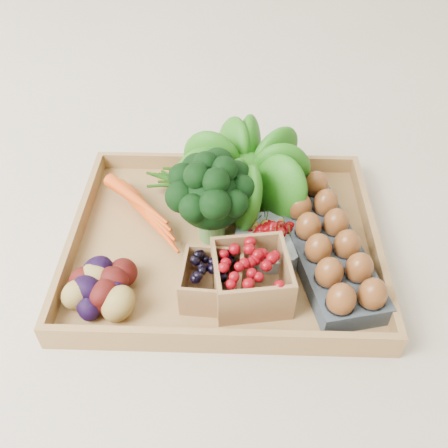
{
  "coord_description": "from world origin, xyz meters",
  "views": [
    {
      "loc": [
        0.02,
        -0.64,
        0.67
      ],
      "look_at": [
        0.0,
        0.0,
        0.06
      ],
      "focal_mm": 40.0,
      "sensor_mm": 36.0,
      "label": 1
    }
  ],
  "objects_px": {
    "cherry_bowl": "(271,243)",
    "egg_carton": "(325,249)",
    "tray": "(224,244)",
    "broccoli": "(212,212)"
  },
  "relations": [
    {
      "from": "egg_carton",
      "to": "cherry_bowl",
      "type": "bearing_deg",
      "value": 159.39
    },
    {
      "from": "tray",
      "to": "egg_carton",
      "type": "height_order",
      "value": "egg_carton"
    },
    {
      "from": "tray",
      "to": "broccoli",
      "type": "xyz_separation_m",
      "value": [
        -0.02,
        0.01,
        0.07
      ]
    },
    {
      "from": "tray",
      "to": "egg_carton",
      "type": "bearing_deg",
      "value": -9.64
    },
    {
      "from": "cherry_bowl",
      "to": "egg_carton",
      "type": "distance_m",
      "value": 0.09
    },
    {
      "from": "broccoli",
      "to": "egg_carton",
      "type": "xyz_separation_m",
      "value": [
        0.2,
        -0.04,
        -0.04
      ]
    },
    {
      "from": "cherry_bowl",
      "to": "egg_carton",
      "type": "bearing_deg",
      "value": -7.89
    },
    {
      "from": "broccoli",
      "to": "cherry_bowl",
      "type": "relative_size",
      "value": 1.23
    },
    {
      "from": "broccoli",
      "to": "egg_carton",
      "type": "distance_m",
      "value": 0.21
    },
    {
      "from": "tray",
      "to": "cherry_bowl",
      "type": "bearing_deg",
      "value": -11.57
    }
  ]
}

